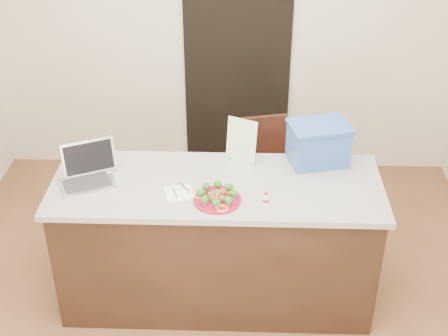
{
  "coord_description": "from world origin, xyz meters",
  "views": [
    {
      "loc": [
        0.15,
        -2.97,
        3.04
      ],
      "look_at": [
        0.05,
        0.2,
        1.07
      ],
      "focal_mm": 50.0,
      "sensor_mm": 36.0,
      "label": 1
    }
  ],
  "objects_px": {
    "plate": "(217,199)",
    "napkin": "(179,193)",
    "blue_box": "(318,143)",
    "laptop": "(88,171)",
    "island": "(217,242)",
    "yogurt_bottle": "(266,199)",
    "chair": "(259,168)"
  },
  "relations": [
    {
      "from": "plate",
      "to": "napkin",
      "type": "height_order",
      "value": "plate"
    },
    {
      "from": "blue_box",
      "to": "laptop",
      "type": "bearing_deg",
      "value": 176.68
    },
    {
      "from": "island",
      "to": "laptop",
      "type": "relative_size",
      "value": 5.17
    },
    {
      "from": "island",
      "to": "napkin",
      "type": "distance_m",
      "value": 0.53
    },
    {
      "from": "laptop",
      "to": "plate",
      "type": "bearing_deg",
      "value": -39.17
    },
    {
      "from": "plate",
      "to": "napkin",
      "type": "bearing_deg",
      "value": 163.37
    },
    {
      "from": "yogurt_bottle",
      "to": "blue_box",
      "type": "relative_size",
      "value": 0.17
    },
    {
      "from": "napkin",
      "to": "laptop",
      "type": "xyz_separation_m",
      "value": [
        -0.58,
        0.14,
        0.06
      ]
    },
    {
      "from": "chair",
      "to": "napkin",
      "type": "bearing_deg",
      "value": -131.26
    },
    {
      "from": "yogurt_bottle",
      "to": "laptop",
      "type": "distance_m",
      "value": 1.12
    },
    {
      "from": "laptop",
      "to": "chair",
      "type": "xyz_separation_m",
      "value": [
        1.09,
        0.81,
        -0.47
      ]
    },
    {
      "from": "napkin",
      "to": "yogurt_bottle",
      "type": "bearing_deg",
      "value": -9.3
    },
    {
      "from": "yogurt_bottle",
      "to": "blue_box",
      "type": "xyz_separation_m",
      "value": [
        0.34,
        0.49,
        0.11
      ]
    },
    {
      "from": "napkin",
      "to": "laptop",
      "type": "relative_size",
      "value": 0.41
    },
    {
      "from": "laptop",
      "to": "yogurt_bottle",
      "type": "bearing_deg",
      "value": -36.29
    },
    {
      "from": "laptop",
      "to": "blue_box",
      "type": "xyz_separation_m",
      "value": [
        1.45,
        0.26,
        0.07
      ]
    },
    {
      "from": "blue_box",
      "to": "chair",
      "type": "xyz_separation_m",
      "value": [
        -0.36,
        0.55,
        -0.54
      ]
    },
    {
      "from": "laptop",
      "to": "napkin",
      "type": "bearing_deg",
      "value": -38.23
    },
    {
      "from": "island",
      "to": "blue_box",
      "type": "distance_m",
      "value": 0.92
    },
    {
      "from": "napkin",
      "to": "yogurt_bottle",
      "type": "relative_size",
      "value": 2.2
    },
    {
      "from": "blue_box",
      "to": "chair",
      "type": "distance_m",
      "value": 0.85
    },
    {
      "from": "napkin",
      "to": "chair",
      "type": "height_order",
      "value": "napkin"
    },
    {
      "from": "plate",
      "to": "napkin",
      "type": "distance_m",
      "value": 0.24
    },
    {
      "from": "yogurt_bottle",
      "to": "island",
      "type": "bearing_deg",
      "value": 146.0
    },
    {
      "from": "napkin",
      "to": "blue_box",
      "type": "distance_m",
      "value": 0.96
    },
    {
      "from": "island",
      "to": "blue_box",
      "type": "xyz_separation_m",
      "value": [
        0.64,
        0.28,
        0.6
      ]
    },
    {
      "from": "plate",
      "to": "blue_box",
      "type": "relative_size",
      "value": 0.66
    },
    {
      "from": "napkin",
      "to": "laptop",
      "type": "distance_m",
      "value": 0.6
    },
    {
      "from": "island",
      "to": "yogurt_bottle",
      "type": "distance_m",
      "value": 0.61
    },
    {
      "from": "napkin",
      "to": "blue_box",
      "type": "bearing_deg",
      "value": 24.8
    },
    {
      "from": "island",
      "to": "blue_box",
      "type": "bearing_deg",
      "value": 23.84
    },
    {
      "from": "plate",
      "to": "napkin",
      "type": "relative_size",
      "value": 1.75
    }
  ]
}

